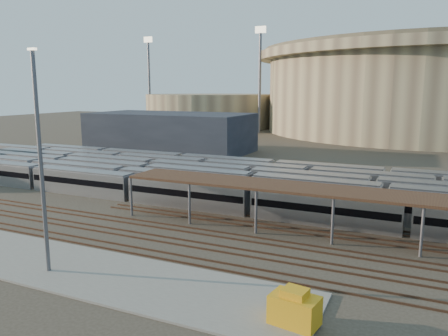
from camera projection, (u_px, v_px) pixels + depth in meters
name	position (u px, v px, depth m)	size (l,w,h in m)	color
ground	(180.00, 226.00, 52.27)	(420.00, 420.00, 0.00)	#383026
apron	(53.00, 263.00, 40.87)	(50.00, 9.00, 0.20)	gray
subway_trains	(243.00, 182.00, 68.25)	(127.41, 23.90, 3.60)	#B0B1B5
inspection_shed	(380.00, 197.00, 45.98)	(60.30, 6.00, 5.30)	#5C5C61
empty_tracks	(157.00, 238.00, 47.78)	(170.00, 9.62, 0.18)	#4C3323
stadium	(424.00, 88.00, 164.45)	(124.00, 124.00, 32.50)	tan
secondary_arena	(211.00, 110.00, 191.91)	(56.00, 56.00, 14.00)	tan
service_building	(170.00, 132.00, 114.91)	(42.00, 20.00, 10.00)	#1E232D
floodlight_0	(260.00, 77.00, 159.32)	(4.00, 1.00, 38.40)	#5C5C61
floodlight_1	(149.00, 79.00, 190.73)	(4.00, 1.00, 38.40)	#5C5C61
floodlight_3	(340.00, 79.00, 195.91)	(4.00, 1.00, 38.40)	#5C5C61
yard_light_pole	(41.00, 163.00, 37.33)	(0.81, 0.36, 19.31)	#5C5C61
yellow_equipment	(295.00, 310.00, 29.98)	(3.28, 2.05, 2.05)	#CE9313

